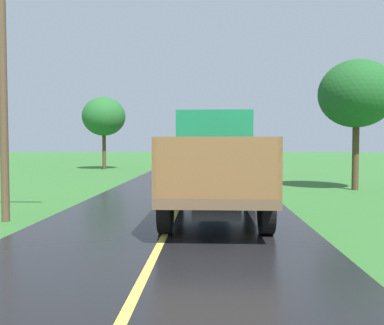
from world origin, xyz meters
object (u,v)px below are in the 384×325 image
at_px(banana_truck_near, 214,162).
at_px(utility_pole_roadside, 3,86).
at_px(roadside_tree_mid_right, 357,94).
at_px(roadside_tree_near_left, 104,117).
at_px(banana_truck_far, 210,151).

bearing_deg(banana_truck_near, utility_pole_roadside, -169.10).
relative_size(utility_pole_roadside, roadside_tree_mid_right, 1.11).
relative_size(utility_pole_roadside, roadside_tree_near_left, 1.10).
height_order(banana_truck_near, roadside_tree_mid_right, roadside_tree_mid_right).
relative_size(banana_truck_near, roadside_tree_mid_right, 1.06).
bearing_deg(banana_truck_near, roadside_tree_mid_right, 47.32).
distance_m(utility_pole_roadside, roadside_tree_near_left, 21.28).
xyz_separation_m(banana_truck_far, utility_pole_roadside, (-5.17, -16.53, 1.92)).
xyz_separation_m(banana_truck_near, roadside_tree_near_left, (-8.23, 20.05, 2.57)).
bearing_deg(roadside_tree_near_left, banana_truck_near, -67.69).
xyz_separation_m(utility_pole_roadside, roadside_tree_mid_right, (11.30, 7.57, 0.67)).
bearing_deg(roadside_tree_mid_right, roadside_tree_near_left, 136.63).
xyz_separation_m(banana_truck_far, roadside_tree_near_left, (-8.15, 4.53, 2.57)).
relative_size(roadside_tree_near_left, roadside_tree_mid_right, 1.01).
relative_size(banana_truck_far, roadside_tree_mid_right, 1.06).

